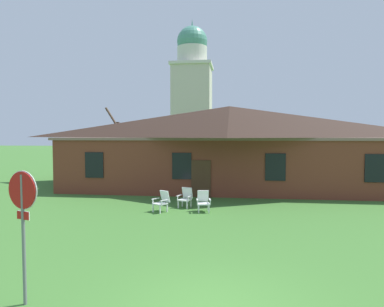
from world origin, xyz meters
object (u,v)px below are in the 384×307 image
stop_sign (23,210)px  lawn_chair_left_end (203,201)px  lawn_chair_near_door (186,197)px  lawn_chair_by_porch (162,201)px

stop_sign → lawn_chair_left_end: 9.59m
lawn_chair_near_door → lawn_chair_by_porch: bearing=-131.9°
lawn_chair_by_porch → lawn_chair_near_door: bearing=48.1°
stop_sign → lawn_chair_near_door: bearing=78.9°
stop_sign → lawn_chair_left_end: size_ratio=2.91×
stop_sign → lawn_chair_by_porch: 8.97m
stop_sign → lawn_chair_left_end: bearing=72.4°
stop_sign → lawn_chair_near_door: size_ratio=2.91×
lawn_chair_by_porch → lawn_chair_near_door: same height
stop_sign → lawn_chair_left_end: (2.86, 9.03, -1.48)m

